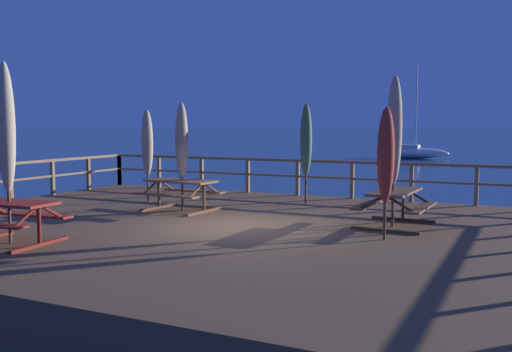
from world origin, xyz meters
name	(u,v)px	position (x,y,z in m)	size (l,w,h in m)	color
ground_plane	(239,260)	(0.00, 0.00, 0.00)	(600.00, 600.00, 0.00)	navy
wooden_deck	(239,243)	(0.00, 0.00, 0.37)	(15.48, 11.26, 0.73)	brown
railing_waterside_far	(324,172)	(0.00, 5.48, 1.47)	(15.28, 0.10, 1.09)	brown
picnic_table_mid_right	(395,200)	(2.95, 1.46, 1.29)	(1.46, 1.89, 0.78)	brown
picnic_table_mid_left	(10,213)	(-2.93, -3.32, 1.28)	(1.78, 1.51, 0.78)	maroon
picnic_table_front_left	(181,188)	(-2.33, 1.36, 1.28)	(1.88, 1.54, 0.78)	brown
patio_umbrella_tall_mid_left	(394,131)	(2.92, 1.40, 2.74)	(0.32, 0.32, 3.16)	#4C3828
patio_umbrella_short_back	(6,129)	(-2.95, -3.31, 2.81)	(0.32, 0.32, 3.27)	#4C3828
patio_umbrella_short_mid	(182,142)	(-2.32, 1.42, 2.44)	(0.32, 0.32, 2.68)	#4C3828
patio_umbrella_tall_back_left	(306,140)	(0.03, 3.86, 2.45)	(0.32, 0.32, 2.70)	#4C3828
patio_umbrella_tall_front	(147,143)	(-4.08, 2.38, 2.35)	(0.32, 0.32, 2.55)	#4C3828
patio_umbrella_tall_back_right	(386,156)	(3.09, -0.04, 2.30)	(0.32, 0.32, 2.48)	#4C3828
sailboat_distant	(411,152)	(-3.65, 37.90, 0.51)	(6.03, 1.78, 7.72)	white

